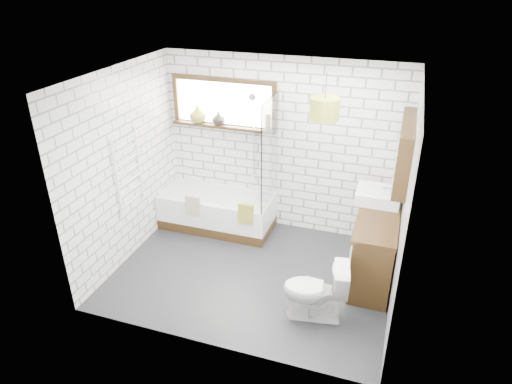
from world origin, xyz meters
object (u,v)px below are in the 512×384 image
(bathtub, at_px, (217,210))
(pendant, at_px, (324,109))
(vanity, at_px, (376,242))
(basin, at_px, (378,196))
(toilet, at_px, (315,291))

(bathtub, relative_size, pendant, 4.88)
(vanity, bearing_deg, bathtub, 169.95)
(bathtub, height_order, vanity, vanity)
(basin, xyz_separation_m, toilet, (-0.49, -1.34, -0.60))
(vanity, bearing_deg, toilet, -117.12)
(vanity, height_order, toilet, vanity)
(basin, distance_m, toilet, 1.54)
(pendant, bearing_deg, vanity, 5.19)
(bathtub, bearing_deg, toilet, -39.74)
(bathtub, bearing_deg, vanity, -10.05)
(vanity, xyz_separation_m, basin, (-0.06, 0.27, 0.51))
(pendant, bearing_deg, bathtub, 163.03)
(bathtub, distance_m, pendant, 2.46)
(bathtub, relative_size, toilet, 2.30)
(vanity, bearing_deg, basin, 102.49)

